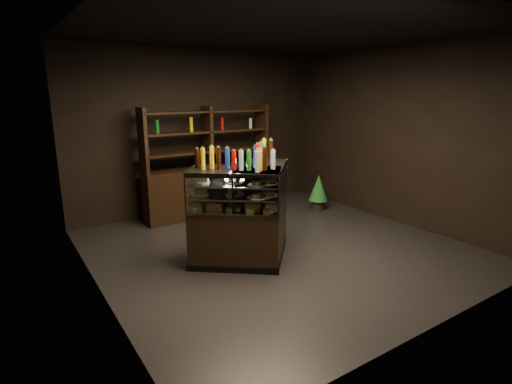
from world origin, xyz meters
The scene contains 7 objects.
ground centered at (0.00, 0.00, 0.00)m, with size 5.00×5.00×0.00m, color black.
room_shell centered at (0.00, 0.00, 1.94)m, with size 5.02×5.02×3.01m.
display_case centered at (-0.59, -0.13, 0.44)m, with size 1.72×1.28×1.30m.
food_display centered at (-0.58, -0.13, 0.98)m, with size 1.39×0.92×0.41m.
bottles_top centered at (-0.59, -0.13, 1.43)m, with size 1.21×0.78×0.30m.
potted_conifer centered at (1.84, 1.17, 0.45)m, with size 0.36×0.36×0.78m.
back_shelving centered at (-0.08, 2.05, 0.61)m, with size 2.42×0.44×2.00m.
Camera 1 is at (-3.32, -4.43, 2.24)m, focal length 28.00 mm.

